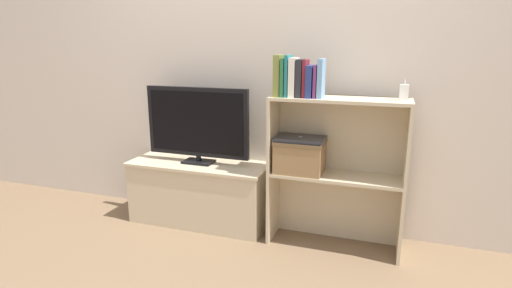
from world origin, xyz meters
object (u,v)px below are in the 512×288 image
at_px(tv, 197,123).
at_px(book_skyblue, 321,79).
at_px(book_plum, 316,81).
at_px(laptop, 300,139).
at_px(book_ivory, 294,77).
at_px(book_charcoal, 300,78).
at_px(book_forest, 284,77).
at_px(book_teal, 288,76).
at_px(book_navy, 310,81).
at_px(baby_monitor, 404,92).
at_px(book_maroon, 306,79).
at_px(book_olive, 279,76).
at_px(tv_stand, 200,192).
at_px(storage_basket_left, 300,154).

relative_size(tv, book_skyblue, 3.33).
xyz_separation_m(book_plum, laptop, (-0.09, 0.02, -0.37)).
relative_size(book_ivory, book_charcoal, 1.04).
distance_m(book_charcoal, book_skyblue, 0.13).
bearing_deg(book_forest, book_skyblue, 0.00).
bearing_deg(book_plum, book_teal, 180.00).
relative_size(book_navy, baby_monitor, 1.58).
bearing_deg(laptop, book_skyblue, -9.81).
bearing_deg(book_maroon, book_teal, 180.00).
bearing_deg(book_plum, book_navy, 180.00).
xyz_separation_m(book_olive, book_plum, (0.23, 0.00, -0.03)).
distance_m(book_plum, laptop, 0.38).
bearing_deg(laptop, tv_stand, 175.32).
xyz_separation_m(book_maroon, baby_monitor, (0.57, 0.04, -0.07)).
height_order(book_olive, book_ivory, book_olive).
relative_size(book_forest, book_navy, 1.21).
bearing_deg(book_navy, baby_monitor, 3.81).
distance_m(book_olive, book_navy, 0.20).
relative_size(book_forest, book_skyblue, 1.01).
bearing_deg(book_forest, tv_stand, 172.75).
distance_m(tv_stand, baby_monitor, 1.58).
bearing_deg(laptop, baby_monitor, 1.43).
relative_size(book_olive, book_plum, 1.29).
bearing_deg(book_ivory, baby_monitor, 3.19).
height_order(book_ivory, book_plum, book_ivory).
bearing_deg(book_teal, book_navy, -0.00).
height_order(book_charcoal, book_maroon, book_charcoal).
bearing_deg(tv, book_navy, -5.70).
distance_m(tv, book_maroon, 0.87).
distance_m(book_olive, book_forest, 0.04).
bearing_deg(laptop, book_forest, -168.88).
bearing_deg(storage_basket_left, tv, 175.44).
relative_size(book_teal, book_charcoal, 1.11).
bearing_deg(book_forest, book_navy, 0.00).
relative_size(book_skyblue, baby_monitor, 1.90).
height_order(book_teal, baby_monitor, book_teal).
bearing_deg(book_olive, book_ivory, -0.00).
relative_size(tv, book_olive, 3.06).
distance_m(book_olive, book_charcoal, 0.14).
bearing_deg(book_ivory, book_charcoal, 0.00).
distance_m(book_olive, book_plum, 0.24).
bearing_deg(tv_stand, storage_basket_left, -4.68).
xyz_separation_m(book_ivory, book_navy, (0.11, 0.00, -0.02)).
height_order(tv_stand, book_teal, book_teal).
xyz_separation_m(book_skyblue, storage_basket_left, (-0.12, 0.02, -0.49)).
distance_m(tv_stand, laptop, 0.91).
distance_m(book_teal, baby_monitor, 0.69).
bearing_deg(book_ivory, laptop, 23.82).
distance_m(tv_stand, book_teal, 1.12).
distance_m(book_forest, baby_monitor, 0.71).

